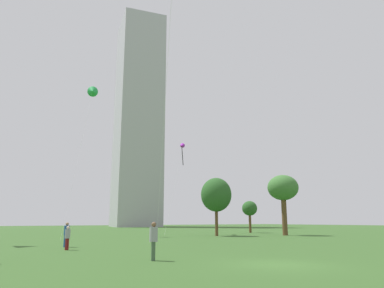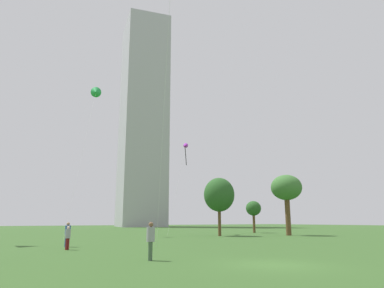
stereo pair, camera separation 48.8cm
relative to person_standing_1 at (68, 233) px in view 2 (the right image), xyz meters
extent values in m
plane|color=#335623|center=(4.85, -16.51, -1.05)|extent=(280.00, 280.00, 0.00)
cylinder|color=#1E478C|center=(0.09, -0.01, -0.61)|extent=(0.16, 0.16, 0.88)
cylinder|color=#1E478C|center=(-0.09, 0.01, -0.61)|extent=(0.16, 0.16, 0.88)
cylinder|color=#1E478C|center=(0.00, 0.00, 0.18)|extent=(0.40, 0.40, 0.69)
sphere|color=#997051|center=(0.00, 0.00, 0.65)|extent=(0.24, 0.24, 0.24)
cylinder|color=maroon|center=(-0.76, -2.85, -0.66)|extent=(0.14, 0.14, 0.76)
cylinder|color=maroon|center=(-0.63, -2.77, -0.66)|extent=(0.14, 0.14, 0.76)
cylinder|color=gray|center=(-0.69, -2.81, 0.02)|extent=(0.35, 0.35, 0.60)
sphere|color=beige|center=(-0.69, -2.81, 0.42)|extent=(0.21, 0.21, 0.21)
cylinder|color=#3F593F|center=(0.98, -11.95, -0.59)|extent=(0.17, 0.17, 0.90)
cylinder|color=#3F593F|center=(1.09, -11.80, -0.59)|extent=(0.17, 0.17, 0.90)
cylinder|color=gray|center=(1.04, -11.87, 0.22)|extent=(0.41, 0.41, 0.72)
sphere|color=brown|center=(1.04, -11.87, 0.70)|extent=(0.25, 0.25, 0.25)
cylinder|color=silver|center=(4.77, 14.43, 8.82)|extent=(5.49, 9.81, 19.73)
cone|color=green|center=(7.50, 19.33, 18.68)|extent=(1.85, 1.81, 1.70)
cylinder|color=silver|center=(18.53, 15.15, 5.54)|extent=(5.26, 4.01, 13.17)
ellipsoid|color=purple|center=(21.15, 17.15, 12.12)|extent=(2.67, 3.41, 1.51)
cylinder|color=black|center=(21.15, 17.15, 10.45)|extent=(0.50, 0.32, 2.72)
cylinder|color=silver|center=(3.81, -8.03, 10.18)|extent=(3.72, 8.85, 22.45)
cylinder|color=brown|center=(33.90, 16.46, 0.48)|extent=(0.41, 0.41, 3.06)
ellipsoid|color=#285623|center=(33.90, 16.46, 2.88)|extent=(2.48, 2.48, 2.38)
cylinder|color=brown|center=(21.64, 9.58, 0.89)|extent=(0.40, 0.40, 3.88)
ellipsoid|color=#285623|center=(21.64, 9.58, 4.24)|extent=(4.02, 4.02, 4.42)
cylinder|color=brown|center=(30.49, 6.00, 1.42)|extent=(0.69, 0.69, 4.92)
ellipsoid|color=#3D7033|center=(30.49, 6.00, 5.34)|extent=(4.19, 4.19, 3.46)
cube|color=#A8A8AD|center=(43.28, 80.40, 34.69)|extent=(17.79, 20.53, 71.46)
camera|label=1|loc=(-7.76, -28.37, 0.89)|focal=33.81mm
camera|label=2|loc=(-7.35, -28.64, 0.89)|focal=33.81mm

